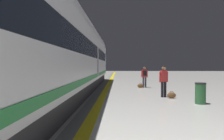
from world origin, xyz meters
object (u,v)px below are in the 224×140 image
(high_speed_train, at_px, (38,42))
(duffel_bag_mid, at_px, (172,95))
(passenger_near, at_px, (145,75))
(passenger_mid, at_px, (164,79))
(duffel_bag_near, at_px, (140,86))
(waste_bin, at_px, (200,93))

(high_speed_train, height_order, duffel_bag_mid, high_speed_train)
(passenger_near, distance_m, duffel_bag_mid, 5.10)
(high_speed_train, relative_size, passenger_mid, 22.07)
(passenger_near, xyz_separation_m, duffel_bag_mid, (0.72, -4.99, -0.79))
(passenger_near, distance_m, passenger_mid, 4.67)
(duffel_bag_near, bearing_deg, passenger_near, 28.50)
(duffel_bag_near, bearing_deg, high_speed_train, -119.81)
(high_speed_train, distance_m, passenger_near, 9.52)
(high_speed_train, bearing_deg, waste_bin, 13.71)
(passenger_mid, xyz_separation_m, duffel_bag_mid, (0.32, -0.34, -0.79))
(duffel_bag_near, relative_size, waste_bin, 0.48)
(high_speed_train, height_order, duffel_bag_near, high_speed_train)
(duffel_bag_mid, xyz_separation_m, waste_bin, (0.84, -1.50, 0.30))
(passenger_near, height_order, duffel_bag_near, passenger_near)
(waste_bin, bearing_deg, passenger_near, 103.58)
(passenger_near, height_order, duffel_bag_mid, passenger_near)
(passenger_near, relative_size, waste_bin, 1.74)
(high_speed_train, relative_size, duffel_bag_near, 81.86)
(waste_bin, bearing_deg, passenger_mid, 122.31)
(passenger_mid, height_order, duffel_bag_mid, passenger_mid)
(waste_bin, bearing_deg, high_speed_train, -166.29)
(high_speed_train, xyz_separation_m, duffel_bag_near, (4.51, 7.87, -2.35))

